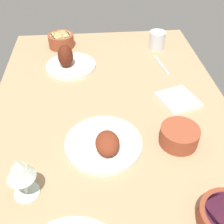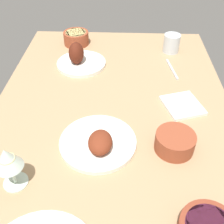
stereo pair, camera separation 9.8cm
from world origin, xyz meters
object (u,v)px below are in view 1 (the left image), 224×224
at_px(wine_glass, 19,171).
at_px(water_tumbler, 157,40).
at_px(folded_napkin, 178,100).
at_px(plate_near_viewer, 105,143).
at_px(bowl_pasta, 61,40).
at_px(plate_far_side, 69,62).
at_px(bowl_soup, 179,135).
at_px(fork_loose, 161,65).

relative_size(wine_glass, water_tumbler, 1.61).
relative_size(water_tumbler, folded_napkin, 0.62).
height_order(plate_near_viewer, folded_napkin, plate_near_viewer).
bearing_deg(bowl_pasta, plate_far_side, -168.24).
bearing_deg(water_tumbler, bowl_pasta, 82.85).
height_order(plate_near_viewer, wine_glass, wine_glass).
xyz_separation_m(bowl_soup, fork_loose, (0.47, -0.05, -0.03)).
height_order(bowl_soup, water_tumbler, water_tumbler).
height_order(water_tumbler, folded_napkin, water_tumbler).
relative_size(wine_glass, fork_loose, 0.85).
xyz_separation_m(plate_far_side, bowl_pasta, (0.21, 0.04, 0.00)).
relative_size(bowl_pasta, wine_glass, 0.90).
bearing_deg(bowl_soup, water_tumbler, -5.85).
relative_size(plate_far_side, bowl_soup, 1.78).
bearing_deg(fork_loose, folded_napkin, 171.74).
relative_size(plate_near_viewer, water_tumbler, 2.86).
xyz_separation_m(plate_near_viewer, wine_glass, (-0.15, 0.22, 0.08)).
xyz_separation_m(bowl_pasta, water_tumbler, (-0.06, -0.48, 0.01)).
relative_size(bowl_pasta, folded_napkin, 0.90).
xyz_separation_m(plate_far_side, folded_napkin, (-0.28, -0.43, -0.02)).
relative_size(wine_glass, folded_napkin, 0.99).
bearing_deg(water_tumbler, fork_loose, 175.41).
height_order(bowl_soup, folded_napkin, bowl_soup).
distance_m(plate_far_side, fork_loose, 0.42).
bearing_deg(plate_far_side, wine_glass, 171.50).
distance_m(plate_far_side, folded_napkin, 0.51).
relative_size(plate_near_viewer, bowl_soup, 1.99).
bearing_deg(bowl_soup, bowl_pasta, 30.25).
bearing_deg(folded_napkin, fork_loose, 1.66).
distance_m(folded_napkin, fork_loose, 0.26).
bearing_deg(bowl_pasta, wine_glass, 176.46).
bearing_deg(water_tumbler, wine_glass, 146.28).
distance_m(bowl_pasta, bowl_soup, 0.81).
distance_m(wine_glass, folded_napkin, 0.64).
bearing_deg(plate_far_side, bowl_pasta, 11.76).
bearing_deg(water_tumbler, plate_far_side, 108.98).
relative_size(bowl_pasta, fork_loose, 0.77).
xyz_separation_m(bowl_pasta, bowl_soup, (-0.70, -0.41, -0.00)).
height_order(folded_napkin, fork_loose, folded_napkin).
relative_size(water_tumbler, fork_loose, 0.53).
distance_m(plate_far_side, wine_glass, 0.65).
height_order(bowl_soup, wine_glass, wine_glass).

